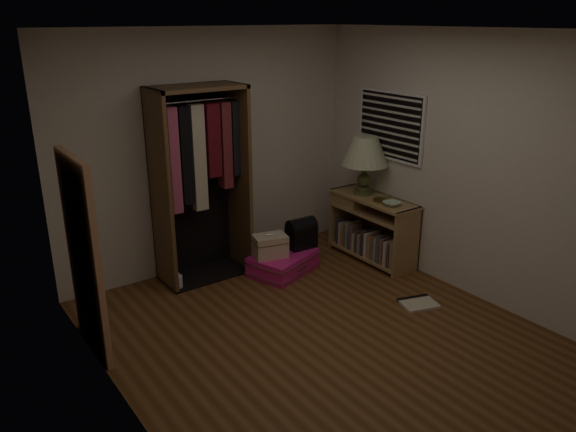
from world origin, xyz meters
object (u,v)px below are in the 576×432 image
object	(u,v)px
console_bookshelf	(370,226)
black_bag	(301,232)
floor_mirror	(84,257)
train_case	(270,246)
pink_suitcase	(283,263)
white_jug	(178,282)
open_wardrobe	(202,167)
table_lamp	(365,152)

from	to	relation	value
console_bookshelf	black_bag	xyz separation A→B (m)	(-0.78, 0.29, 0.01)
console_bookshelf	floor_mirror	world-z (taller)	floor_mirror
floor_mirror	train_case	bearing A→B (deg)	8.97
console_bookshelf	pink_suitcase	xyz separation A→B (m)	(-1.05, 0.26, -0.28)
black_bag	white_jug	bearing A→B (deg)	171.54
open_wardrobe	table_lamp	bearing A→B (deg)	-18.45
black_bag	table_lamp	xyz separation A→B (m)	(0.78, -0.14, 0.84)
floor_mirror	table_lamp	xyz separation A→B (m)	(3.24, 0.18, 0.39)
train_case	black_bag	world-z (taller)	black_bag
pink_suitcase	black_bag	distance (m)	0.40
pink_suitcase	floor_mirror	bearing A→B (deg)	169.63
train_case	floor_mirror	bearing A→B (deg)	-156.88
open_wardrobe	floor_mirror	size ratio (longest dim) A/B	1.21
train_case	table_lamp	world-z (taller)	table_lamp
open_wardrobe	pink_suitcase	bearing A→B (deg)	-34.03
pink_suitcase	white_jug	world-z (taller)	pink_suitcase
floor_mirror	black_bag	size ratio (longest dim) A/B	4.90
floor_mirror	white_jug	bearing A→B (deg)	29.73
pink_suitcase	console_bookshelf	bearing A→B (deg)	-32.07
open_wardrobe	floor_mirror	xyz separation A→B (m)	(-1.48, -0.77, -0.36)
white_jug	train_case	bearing A→B (deg)	-15.96
pink_suitcase	black_bag	bearing A→B (deg)	-11.83
console_bookshelf	open_wardrobe	world-z (taller)	open_wardrobe
train_case	table_lamp	distance (m)	1.51
pink_suitcase	black_bag	xyz separation A→B (m)	(0.27, 0.03, 0.29)
console_bookshelf	table_lamp	world-z (taller)	table_lamp
open_wardrobe	table_lamp	size ratio (longest dim) A/B	3.06
floor_mirror	pink_suitcase	distance (m)	2.32
train_case	table_lamp	bearing A→B (deg)	7.74
pink_suitcase	black_bag	size ratio (longest dim) A/B	2.46
console_bookshelf	open_wardrobe	bearing A→B (deg)	157.28
black_bag	white_jug	distance (m)	1.47
floor_mirror	black_bag	distance (m)	2.52
floor_mirror	table_lamp	world-z (taller)	floor_mirror
train_case	black_bag	xyz separation A→B (m)	(0.43, 0.01, 0.05)
white_jug	table_lamp	bearing A→B (deg)	-10.74
black_bag	floor_mirror	bearing A→B (deg)	-169.92
pink_suitcase	open_wardrobe	bearing A→B (deg)	127.83
table_lamp	console_bookshelf	bearing A→B (deg)	-92.02
console_bookshelf	floor_mirror	size ratio (longest dim) A/B	0.66
floor_mirror	train_case	size ratio (longest dim) A/B	4.16
open_wardrobe	train_case	world-z (taller)	open_wardrobe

